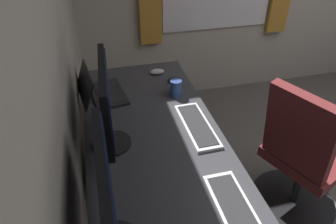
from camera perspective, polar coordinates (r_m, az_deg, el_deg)
wall_back at (r=0.99m, az=-23.80°, el=3.25°), size 4.45×0.10×2.60m
desk at (r=1.61m, az=-1.75°, el=-8.63°), size 1.92×0.73×0.73m
drawer_pedestal at (r=1.85m, az=-2.54°, el=-15.45°), size 0.40×0.51×0.69m
monitor_primary at (r=1.46m, az=-11.35°, el=1.73°), size 0.52×0.20×0.45m
monitor_secondary at (r=1.03m, az=-11.07°, el=-15.94°), size 0.52×0.20×0.44m
laptop_leftmost at (r=1.99m, az=-12.82°, el=4.07°), size 0.38×0.32×0.19m
keyboard_main at (r=1.70m, az=5.42°, el=-2.52°), size 0.42×0.15×0.02m
keyboard_spare at (r=1.32m, az=12.68°, el=-17.83°), size 0.42×0.14×0.02m
mouse_main at (r=2.22m, az=-2.07°, el=7.57°), size 0.06×0.10×0.03m
mouse_spare at (r=2.11m, az=1.29°, el=6.00°), size 0.06×0.10×0.03m
coffee_mug at (r=1.95m, az=1.45°, el=4.55°), size 0.12×0.08×0.11m
office_chair at (r=2.05m, az=23.57°, el=-8.46°), size 0.57×0.61×0.97m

